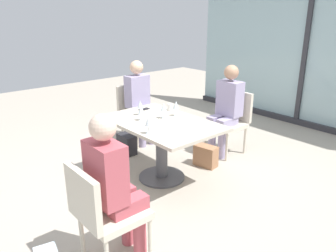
{
  "coord_description": "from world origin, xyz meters",
  "views": [
    {
      "loc": [
        2.82,
        -2.33,
        1.94
      ],
      "look_at": [
        0.0,
        0.1,
        0.65
      ],
      "focal_mm": 35.53,
      "sensor_mm": 36.0,
      "label": 1
    }
  ],
  "objects_px": {
    "person_front_right": "(113,182)",
    "person_near_window": "(227,106)",
    "chair_far_left": "(136,110)",
    "wine_glass_1": "(140,105)",
    "person_far_left": "(140,99)",
    "wine_glass_3": "(176,105)",
    "chair_front_right": "(103,210)",
    "coffee_cup": "(170,107)",
    "wine_glass_0": "(164,108)",
    "handbag_2": "(206,156)",
    "chair_near_window": "(231,118)",
    "dining_table_main": "(162,135)",
    "wine_glass_2": "(141,110)",
    "handbag_0": "(127,144)",
    "wine_glass_4": "(148,121)",
    "cell_phone_on_table": "(144,109)"
  },
  "relations": [
    {
      "from": "wine_glass_1",
      "to": "handbag_0",
      "type": "xyz_separation_m",
      "value": [
        -0.54,
        0.13,
        -0.72
      ]
    },
    {
      "from": "chair_front_right",
      "to": "wine_glass_4",
      "type": "distance_m",
      "value": 1.16
    },
    {
      "from": "wine_glass_0",
      "to": "coffee_cup",
      "type": "bearing_deg",
      "value": 125.67
    },
    {
      "from": "wine_glass_0",
      "to": "wine_glass_2",
      "type": "bearing_deg",
      "value": -112.38
    },
    {
      "from": "person_far_left",
      "to": "wine_glass_0",
      "type": "distance_m",
      "value": 1.13
    },
    {
      "from": "chair_front_right",
      "to": "wine_glass_0",
      "type": "relative_size",
      "value": 4.7
    },
    {
      "from": "chair_front_right",
      "to": "person_far_left",
      "type": "xyz_separation_m",
      "value": [
        -1.95,
        1.78,
        0.2
      ]
    },
    {
      "from": "chair_far_left",
      "to": "wine_glass_1",
      "type": "xyz_separation_m",
      "value": [
        0.87,
        -0.54,
        0.37
      ]
    },
    {
      "from": "person_far_left",
      "to": "coffee_cup",
      "type": "bearing_deg",
      "value": -8.9
    },
    {
      "from": "dining_table_main",
      "to": "wine_glass_1",
      "type": "xyz_separation_m",
      "value": [
        -0.36,
        -0.04,
        0.3
      ]
    },
    {
      "from": "person_far_left",
      "to": "person_front_right",
      "type": "distance_m",
      "value": 2.57
    },
    {
      "from": "person_front_right",
      "to": "wine_glass_0",
      "type": "xyz_separation_m",
      "value": [
        -0.9,
        1.26,
        0.16
      ]
    },
    {
      "from": "coffee_cup",
      "to": "handbag_2",
      "type": "distance_m",
      "value": 0.8
    },
    {
      "from": "wine_glass_3",
      "to": "dining_table_main",
      "type": "bearing_deg",
      "value": -78.89
    },
    {
      "from": "person_far_left",
      "to": "handbag_0",
      "type": "height_order",
      "value": "person_far_left"
    },
    {
      "from": "chair_far_left",
      "to": "person_far_left",
      "type": "xyz_separation_m",
      "value": [
        0.11,
        -0.0,
        0.2
      ]
    },
    {
      "from": "wine_glass_1",
      "to": "chair_front_right",
      "type": "bearing_deg",
      "value": -46.13
    },
    {
      "from": "cell_phone_on_table",
      "to": "handbag_0",
      "type": "height_order",
      "value": "cell_phone_on_table"
    },
    {
      "from": "person_near_window",
      "to": "person_front_right",
      "type": "bearing_deg",
      "value": -70.46
    },
    {
      "from": "dining_table_main",
      "to": "chair_front_right",
      "type": "xyz_separation_m",
      "value": [
        0.83,
        -1.28,
        -0.06
      ]
    },
    {
      "from": "wine_glass_0",
      "to": "cell_phone_on_table",
      "type": "bearing_deg",
      "value": 174.58
    },
    {
      "from": "wine_glass_0",
      "to": "wine_glass_2",
      "type": "relative_size",
      "value": 1.0
    },
    {
      "from": "coffee_cup",
      "to": "person_far_left",
      "type": "bearing_deg",
      "value": 171.1
    },
    {
      "from": "chair_front_right",
      "to": "person_far_left",
      "type": "bearing_deg",
      "value": 137.57
    },
    {
      "from": "chair_far_left",
      "to": "wine_glass_1",
      "type": "relative_size",
      "value": 4.7
    },
    {
      "from": "wine_glass_3",
      "to": "coffee_cup",
      "type": "bearing_deg",
      "value": 156.34
    },
    {
      "from": "dining_table_main",
      "to": "chair_front_right",
      "type": "height_order",
      "value": "chair_front_right"
    },
    {
      "from": "wine_glass_0",
      "to": "wine_glass_1",
      "type": "bearing_deg",
      "value": -154.46
    },
    {
      "from": "chair_near_window",
      "to": "chair_far_left",
      "type": "bearing_deg",
      "value": -147.87
    },
    {
      "from": "person_near_window",
      "to": "wine_glass_2",
      "type": "xyz_separation_m",
      "value": [
        -0.18,
        -1.32,
        0.16
      ]
    },
    {
      "from": "wine_glass_0",
      "to": "person_far_left",
      "type": "bearing_deg",
      "value": 158.76
    },
    {
      "from": "person_far_left",
      "to": "wine_glass_3",
      "type": "bearing_deg",
      "value": -12.09
    },
    {
      "from": "wine_glass_3",
      "to": "handbag_0",
      "type": "height_order",
      "value": "wine_glass_3"
    },
    {
      "from": "chair_front_right",
      "to": "wine_glass_4",
      "type": "relative_size",
      "value": 4.7
    },
    {
      "from": "person_front_right",
      "to": "person_near_window",
      "type": "height_order",
      "value": "same"
    },
    {
      "from": "wine_glass_4",
      "to": "coffee_cup",
      "type": "bearing_deg",
      "value": 124.08
    },
    {
      "from": "chair_front_right",
      "to": "coffee_cup",
      "type": "xyz_separation_m",
      "value": [
        -1.1,
        1.65,
        0.28
      ]
    },
    {
      "from": "chair_near_window",
      "to": "wine_glass_1",
      "type": "bearing_deg",
      "value": -105.4
    },
    {
      "from": "handbag_2",
      "to": "dining_table_main",
      "type": "bearing_deg",
      "value": -110.4
    },
    {
      "from": "coffee_cup",
      "to": "handbag_0",
      "type": "bearing_deg",
      "value": -156.52
    },
    {
      "from": "wine_glass_3",
      "to": "chair_far_left",
      "type": "bearing_deg",
      "value": 169.01
    },
    {
      "from": "chair_front_right",
      "to": "coffee_cup",
      "type": "distance_m",
      "value": 2.0
    },
    {
      "from": "handbag_0",
      "to": "person_front_right",
      "type": "bearing_deg",
      "value": -35.06
    },
    {
      "from": "dining_table_main",
      "to": "person_far_left",
      "type": "bearing_deg",
      "value": 155.74
    },
    {
      "from": "handbag_2",
      "to": "person_far_left",
      "type": "bearing_deg",
      "value": 176.72
    },
    {
      "from": "chair_far_left",
      "to": "handbag_2",
      "type": "relative_size",
      "value": 2.9
    },
    {
      "from": "chair_far_left",
      "to": "wine_glass_0",
      "type": "bearing_deg",
      "value": -19.38
    },
    {
      "from": "person_far_left",
      "to": "coffee_cup",
      "type": "height_order",
      "value": "person_far_left"
    },
    {
      "from": "wine_glass_3",
      "to": "chair_near_window",
      "type": "bearing_deg",
      "value": 86.89
    },
    {
      "from": "wine_glass_1",
      "to": "wine_glass_4",
      "type": "xyz_separation_m",
      "value": [
        0.58,
        -0.32,
        0.0
      ]
    }
  ]
}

